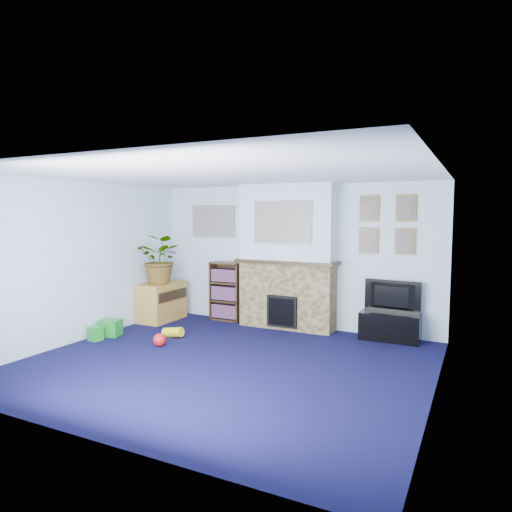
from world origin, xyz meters
The scene contains 26 objects.
floor centered at (0.00, 0.00, 0.00)m, with size 5.00×4.50×0.01m, color #0E0E34.
ceiling centered at (0.00, 0.00, 2.40)m, with size 5.00×4.50×0.01m, color white.
wall_back centered at (0.00, 2.25, 1.20)m, with size 5.00×0.04×2.40m, color silver.
wall_front centered at (0.00, -2.25, 1.20)m, with size 5.00×0.04×2.40m, color silver.
wall_left centered at (-2.50, 0.00, 1.20)m, with size 0.04×4.50×2.40m, color silver.
wall_right centered at (2.50, 0.00, 1.20)m, with size 0.04×4.50×2.40m, color silver.
chimney_breast centered at (0.00, 2.05, 1.18)m, with size 1.72×0.50×2.40m.
collage_main centered at (0.00, 1.84, 1.78)m, with size 1.00×0.03×0.68m, color gray.
collage_left centered at (-1.55, 2.23, 1.78)m, with size 0.90×0.03×0.58m, color gray.
portrait_tl centered at (1.30, 2.23, 2.00)m, with size 0.30×0.03×0.40m, color brown.
portrait_tr centered at (1.85, 2.23, 2.00)m, with size 0.30×0.03×0.40m, color brown.
portrait_bl centered at (1.30, 2.23, 1.50)m, with size 0.30×0.03×0.40m, color brown.
portrait_br centered at (1.85, 2.23, 1.50)m, with size 0.30×0.03×0.40m, color brown.
tv_stand centered at (1.69, 2.03, 0.23)m, with size 0.88×0.37×0.42m, color black.
television centered at (1.69, 2.05, 0.66)m, with size 0.85×0.11×0.49m, color black.
bookshelf centered at (-1.20, 2.11, 0.50)m, with size 0.58×0.28×1.05m.
sideboard centered at (-2.24, 1.56, 0.35)m, with size 0.49×0.88×0.68m, color #BA8A3B.
potted_plant centered at (-2.19, 1.51, 1.12)m, with size 0.79×0.68×0.87m, color #26661E.
mantel_clock centered at (-0.07, 2.00, 1.22)m, with size 0.09×0.05×0.13m, color gold.
mantel_candle centered at (0.24, 2.00, 1.23)m, with size 0.06×0.06×0.18m, color #B2BFC6.
mantel_teddy centered at (-0.56, 2.00, 1.22)m, with size 0.12×0.12×0.12m, color gray.
mantel_can centered at (0.77, 2.00, 1.21)m, with size 0.06×0.06×0.12m, color #198C26.
green_crate centered at (-2.30, 0.34, 0.14)m, with size 0.32×0.25×0.25m, color #198C26.
toy_ball centered at (-1.24, 0.23, 0.09)m, with size 0.19×0.19×0.19m, color red.
toy_block centered at (-2.30, 0.03, 0.11)m, with size 0.17×0.17×0.21m, color #198C26.
toy_tube centered at (-1.37, 0.73, 0.07)m, with size 0.15×0.15×0.33m, color yellow.
Camera 1 is at (2.89, -4.94, 1.90)m, focal length 32.00 mm.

